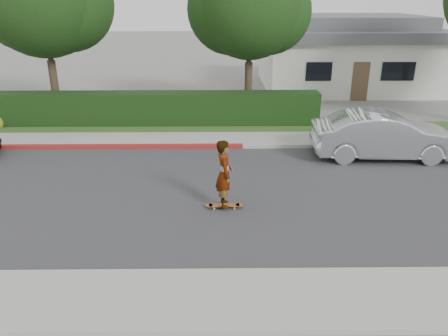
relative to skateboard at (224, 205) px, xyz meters
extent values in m
plane|color=slate|center=(-0.23, 0.95, -0.09)|extent=(120.00, 120.00, 0.00)
cube|color=#2D2D30|center=(-0.23, 0.95, -0.09)|extent=(60.00, 8.00, 0.01)
cube|color=#9E9E99|center=(-0.23, -3.15, -0.02)|extent=(60.00, 0.20, 0.15)
cube|color=gray|center=(-0.23, -4.05, -0.03)|extent=(60.00, 1.60, 0.12)
cube|color=#9E9E99|center=(-0.23, 5.05, -0.02)|extent=(60.00, 0.20, 0.15)
cube|color=maroon|center=(-5.23, 5.05, -0.01)|extent=(12.00, 0.21, 0.15)
cube|color=gray|center=(-0.23, 5.95, -0.03)|extent=(60.00, 1.60, 0.12)
cube|color=#2D4C1E|center=(-0.23, 7.55, -0.04)|extent=(60.00, 1.60, 0.10)
cube|color=black|center=(-3.23, 8.15, 0.66)|extent=(15.00, 1.00, 1.50)
cylinder|color=#33261C|center=(-7.73, 9.45, 1.26)|extent=(0.36, 0.36, 2.70)
cylinder|color=#33261C|center=(-7.73, 9.45, 3.28)|extent=(0.24, 0.24, 2.25)
sphere|color=black|center=(-8.53, 9.85, 5.11)|extent=(4.42, 4.42, 4.42)
sphere|color=black|center=(-6.83, 9.75, 5.01)|extent=(4.16, 4.16, 4.16)
cylinder|color=#33261C|center=(1.27, 9.95, 1.17)|extent=(0.36, 0.36, 2.52)
cylinder|color=#33261C|center=(1.27, 9.95, 3.06)|extent=(0.24, 0.24, 2.10)
sphere|color=black|center=(1.27, 9.95, 4.95)|extent=(4.80, 4.80, 4.80)
sphere|color=black|center=(0.47, 10.35, 4.75)|extent=(4.08, 4.08, 4.08)
sphere|color=black|center=(2.17, 10.25, 4.65)|extent=(3.84, 3.84, 3.84)
cube|color=beige|center=(7.77, 16.95, 1.41)|extent=(10.00, 8.00, 3.00)
cube|color=#4C4C51|center=(7.77, 16.95, 3.21)|extent=(10.60, 8.60, 0.60)
cube|color=#4C4C51|center=(7.77, 16.95, 3.81)|extent=(8.40, 6.40, 0.80)
cube|color=black|center=(5.27, 12.93, 1.51)|extent=(1.40, 0.06, 1.00)
cube|color=black|center=(9.57, 12.93, 1.51)|extent=(1.80, 0.06, 1.00)
cube|color=brown|center=(7.57, 12.93, 0.96)|extent=(0.90, 0.06, 2.10)
cylinder|color=gold|center=(-0.28, -0.08, -0.05)|extent=(0.06, 0.03, 0.06)
cylinder|color=gold|center=(-0.28, 0.07, -0.05)|extent=(0.06, 0.03, 0.06)
cylinder|color=gold|center=(0.28, -0.07, -0.05)|extent=(0.06, 0.03, 0.06)
cylinder|color=gold|center=(0.28, 0.08, -0.05)|extent=(0.06, 0.03, 0.06)
cube|color=silver|center=(-0.28, 0.00, -0.01)|extent=(0.05, 0.17, 0.02)
cube|color=silver|center=(0.28, 0.00, -0.01)|extent=(0.05, 0.17, 0.02)
cube|color=brown|center=(0.00, 0.00, 0.01)|extent=(0.84, 0.22, 0.02)
cylinder|color=brown|center=(-0.42, -0.01, 0.01)|extent=(0.21, 0.21, 0.02)
cylinder|color=brown|center=(0.42, 0.01, 0.01)|extent=(0.21, 0.21, 0.02)
imported|color=white|center=(0.00, 0.00, 0.95)|extent=(0.53, 0.73, 1.87)
imported|color=silver|center=(5.73, 3.97, 0.74)|extent=(5.10, 1.98, 1.66)
camera|label=1|loc=(-0.14, -10.77, 5.43)|focal=35.00mm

